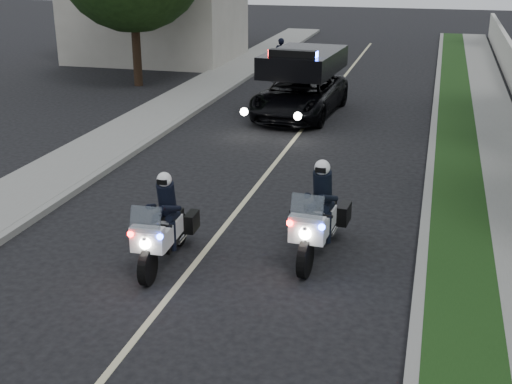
% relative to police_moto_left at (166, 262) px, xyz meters
% --- Properties ---
extents(curb_right, '(0.20, 60.00, 0.15)m').
position_rel_police_moto_left_xyz_m(curb_right, '(4.66, 6.08, 0.07)').
color(curb_right, gray).
rests_on(curb_right, ground).
extents(grass_verge, '(1.20, 60.00, 0.16)m').
position_rel_police_moto_left_xyz_m(grass_verge, '(5.36, 6.08, 0.08)').
color(grass_verge, '#193814').
rests_on(grass_verge, ground).
extents(curb_left, '(0.20, 60.00, 0.15)m').
position_rel_police_moto_left_xyz_m(curb_left, '(-3.54, 6.08, 0.07)').
color(curb_left, gray).
rests_on(curb_left, ground).
extents(sidewalk_left, '(2.00, 60.00, 0.16)m').
position_rel_police_moto_left_xyz_m(sidewalk_left, '(-4.64, 6.08, 0.08)').
color(sidewalk_left, gray).
rests_on(sidewalk_left, ground).
extents(lane_marking, '(0.12, 50.00, 0.01)m').
position_rel_police_moto_left_xyz_m(lane_marking, '(0.56, 6.08, 0.00)').
color(lane_marking, '#BFB78C').
rests_on(lane_marking, ground).
extents(police_moto_left, '(0.81, 2.09, 1.75)m').
position_rel_police_moto_left_xyz_m(police_moto_left, '(0.00, 0.00, 0.00)').
color(police_moto_left, silver).
rests_on(police_moto_left, ground).
extents(police_moto_right, '(0.92, 2.26, 1.88)m').
position_rel_police_moto_left_xyz_m(police_moto_right, '(2.70, 1.06, 0.00)').
color(police_moto_right, silver).
rests_on(police_moto_right, ground).
extents(police_suv, '(2.83, 5.44, 2.56)m').
position_rel_police_moto_left_xyz_m(police_suv, '(0.09, 12.11, 0.00)').
color(police_suv, black).
rests_on(police_suv, ground).
extents(bicycle, '(0.63, 1.69, 0.88)m').
position_rel_police_moto_left_xyz_m(bicycle, '(-2.13, 18.65, 0.00)').
color(bicycle, black).
rests_on(bicycle, ground).
extents(cyclist, '(0.58, 0.40, 1.58)m').
position_rel_police_moto_left_xyz_m(cyclist, '(-2.13, 18.65, 0.00)').
color(cyclist, black).
rests_on(cyclist, ground).
extents(tree_left_near, '(6.26, 6.26, 10.23)m').
position_rel_police_moto_left_xyz_m(tree_left_near, '(-7.57, 15.52, 0.00)').
color(tree_left_near, '#1E3E14').
rests_on(tree_left_near, ground).
extents(tree_left_far, '(6.73, 6.73, 9.10)m').
position_rel_police_moto_left_xyz_m(tree_left_far, '(-9.32, 27.26, 0.00)').
color(tree_left_far, '#113611').
rests_on(tree_left_far, ground).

